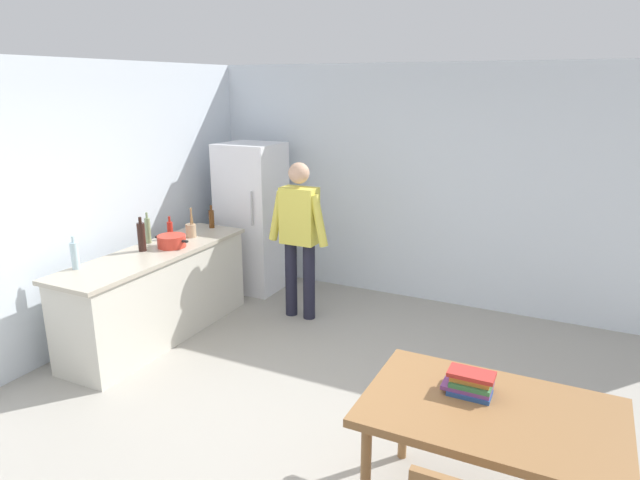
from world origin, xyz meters
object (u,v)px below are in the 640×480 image
object	(u,v)px
bottle_beer_brown	(212,219)
bottle_sauce_red	(170,230)
person	(299,231)
book_stack	(470,383)
utensil_jar	(191,230)
bottle_water_clear	(75,255)
refrigerator	(252,217)
dining_table	(491,421)
bottle_wine_dark	(141,237)
cooking_pot	(172,241)
bottle_vinegar_tall	(148,230)

from	to	relation	value
bottle_beer_brown	bottle_sauce_red	bearing A→B (deg)	-101.49
person	book_stack	bearing A→B (deg)	-42.72
utensil_jar	bottle_water_clear	bearing A→B (deg)	-100.71
refrigerator	bottle_water_clear	distance (m)	2.35
dining_table	bottle_water_clear	xyz separation A→B (m)	(-3.64, 0.38, 0.35)
utensil_jar	bottle_wine_dark	bearing A→B (deg)	-99.60
refrigerator	dining_table	distance (m)	4.27
bottle_beer_brown	bottle_water_clear	distance (m)	1.71
bottle_wine_dark	book_stack	world-z (taller)	bottle_wine_dark
refrigerator	cooking_pot	size ratio (longest dim) A/B	4.50
dining_table	bottle_wine_dark	bearing A→B (deg)	163.29
bottle_wine_dark	bottle_vinegar_tall	bearing A→B (deg)	120.73
dining_table	bottle_water_clear	world-z (taller)	bottle_water_clear
person	cooking_pot	xyz separation A→B (m)	(-0.99, -0.86, -0.02)
refrigerator	bottle_sauce_red	bearing A→B (deg)	-102.22
dining_table	bottle_wine_dark	world-z (taller)	bottle_wine_dark
refrigerator	cooking_pot	bearing A→B (deg)	-91.49
bottle_beer_brown	cooking_pot	bearing A→B (deg)	-82.55
cooking_pot	bottle_wine_dark	bearing A→B (deg)	-125.70
dining_table	bottle_wine_dark	xyz separation A→B (m)	(-3.50, 1.05, 0.37)
utensil_jar	bottle_vinegar_tall	bearing A→B (deg)	-123.65
cooking_pot	bottle_beer_brown	world-z (taller)	bottle_beer_brown
bottle_wine_dark	bottle_sauce_red	distance (m)	0.47
refrigerator	cooking_pot	xyz separation A→B (m)	(-0.04, -1.42, 0.06)
bottle_wine_dark	bottle_beer_brown	size ratio (longest dim) A/B	1.31
dining_table	cooking_pot	bearing A→B (deg)	158.95
person	bottle_beer_brown	xyz separation A→B (m)	(-1.09, -0.06, 0.03)
person	utensil_jar	size ratio (longest dim) A/B	5.31
cooking_pot	refrigerator	bearing A→B (deg)	88.51
bottle_beer_brown	utensil_jar	bearing A→B (deg)	-84.34
utensil_jar	book_stack	xyz separation A→B (m)	(3.25, -1.55, -0.16)
bottle_water_clear	cooking_pot	bearing A→B (deg)	71.27
bottle_vinegar_tall	book_stack	xyz separation A→B (m)	(3.50, -1.18, -0.22)
cooking_pot	bottle_wine_dark	distance (m)	0.30
refrigerator	bottle_beer_brown	distance (m)	0.64
refrigerator	bottle_wine_dark	xyz separation A→B (m)	(-0.20, -1.65, 0.15)
person	book_stack	distance (m)	3.00
refrigerator	book_stack	world-z (taller)	refrigerator
refrigerator	bottle_wine_dark	world-z (taller)	refrigerator
dining_table	bottle_sauce_red	world-z (taller)	bottle_sauce_red
utensil_jar	bottle_beer_brown	size ratio (longest dim) A/B	1.23
refrigerator	cooking_pot	world-z (taller)	refrigerator
bottle_water_clear	refrigerator	bearing A→B (deg)	81.59
bottle_vinegar_tall	bottle_sauce_red	bearing A→B (deg)	67.83
refrigerator	utensil_jar	world-z (taller)	refrigerator
refrigerator	bottle_wine_dark	size ratio (longest dim) A/B	5.29
bottle_beer_brown	bottle_water_clear	world-z (taller)	bottle_water_clear
person	bottle_sauce_red	xyz separation A→B (m)	(-1.21, -0.63, 0.02)
utensil_jar	bottle_vinegar_tall	size ratio (longest dim) A/B	1.00
cooking_pot	utensil_jar	xyz separation A→B (m)	(-0.06, 0.38, 0.02)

